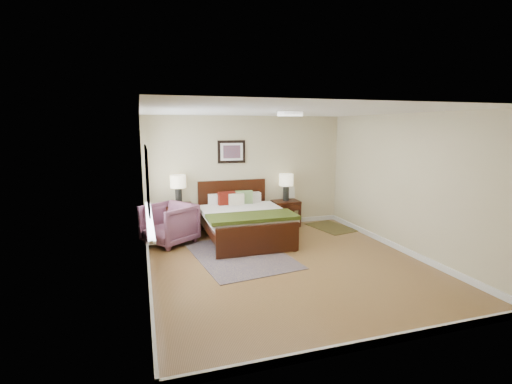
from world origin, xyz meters
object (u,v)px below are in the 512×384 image
at_px(nightstand_left, 179,210).
at_px(rug_persian, 240,255).
at_px(nightstand_right, 286,211).
at_px(lamp_left, 178,184).
at_px(armchair, 169,224).
at_px(lamp_right, 286,182).
at_px(bed, 243,216).

height_order(nightstand_left, rug_persian, nightstand_left).
relative_size(nightstand_right, rug_persian, 0.28).
distance_m(lamp_left, armchair, 0.93).
xyz_separation_m(nightstand_right, lamp_right, (0.00, 0.01, 0.65)).
xyz_separation_m(nightstand_right, lamp_left, (-2.42, 0.01, 0.72)).
height_order(lamp_left, lamp_right, lamp_left).
bearing_deg(bed, armchair, 172.98).
xyz_separation_m(lamp_right, rug_persian, (-1.52, -1.64, -1.01)).
relative_size(nightstand_left, nightstand_right, 1.11).
height_order(nightstand_right, rug_persian, nightstand_right).
bearing_deg(nightstand_left, lamp_right, 0.52).
bearing_deg(armchair, rug_persian, 11.81).
relative_size(armchair, rug_persian, 0.41).
height_order(bed, nightstand_left, bed).
xyz_separation_m(nightstand_left, nightstand_right, (2.42, 0.01, -0.17)).
height_order(lamp_left, armchair, lamp_left).
height_order(nightstand_right, lamp_left, lamp_left).
xyz_separation_m(nightstand_left, lamp_right, (2.42, 0.02, 0.48)).
xyz_separation_m(nightstand_right, rug_persian, (-1.52, -1.63, -0.35)).
xyz_separation_m(bed, nightstand_left, (-1.20, 0.73, 0.04)).
distance_m(bed, rug_persian, 1.06).
bearing_deg(bed, nightstand_right, 31.16).
height_order(bed, nightstand_right, bed).
bearing_deg(lamp_right, nightstand_right, -90.00).
xyz_separation_m(nightstand_left, lamp_left, (0.00, 0.02, 0.55)).
bearing_deg(lamp_right, nightstand_left, -179.48).
xyz_separation_m(bed, rug_persian, (-0.30, -0.89, -0.49)).
relative_size(bed, lamp_left, 3.27).
bearing_deg(rug_persian, lamp_right, 39.55).
bearing_deg(rug_persian, nightstand_left, 111.34).
height_order(bed, lamp_right, lamp_right).
bearing_deg(lamp_right, rug_persian, -132.93).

